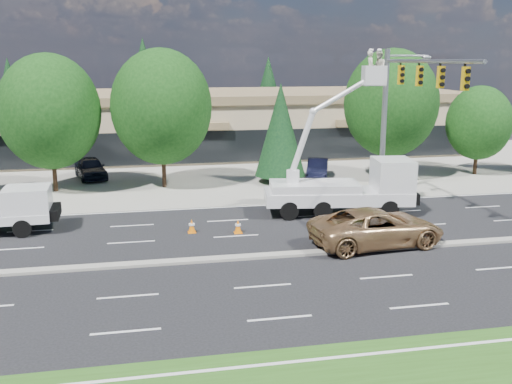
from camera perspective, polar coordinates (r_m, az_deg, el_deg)
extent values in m
plane|color=black|center=(24.82, -0.83, -6.63)|extent=(140.00, 140.00, 0.00)
cube|color=gray|center=(43.99, -5.46, 2.08)|extent=(140.00, 22.00, 0.01)
cube|color=gray|center=(24.80, -0.83, -6.50)|extent=(120.00, 0.55, 0.12)
cube|color=tan|center=(53.48, -6.60, 6.71)|extent=(50.00, 15.00, 5.00)
cube|color=olive|center=(53.25, -6.67, 9.55)|extent=(50.40, 15.40, 0.70)
cube|color=black|center=(46.15, -5.81, 4.47)|extent=(48.00, 0.12, 2.60)
cylinder|color=#332114|center=(39.07, -19.52, 2.11)|extent=(0.28, 0.28, 2.86)
ellipsoid|color=black|center=(38.58, -19.94, 7.56)|extent=(6.36, 6.36, 7.32)
cylinder|color=#332114|center=(38.63, -9.21, 2.66)|extent=(0.28, 0.28, 2.97)
ellipsoid|color=black|center=(38.13, -9.42, 8.39)|extent=(6.59, 6.59, 7.58)
cylinder|color=#332114|center=(39.88, 2.41, 1.56)|extent=(0.26, 0.26, 0.80)
cone|color=black|center=(39.35, 2.46, 6.25)|extent=(3.49, 3.49, 6.37)
cylinder|color=#332114|center=(42.24, 13.06, 3.38)|extent=(0.28, 0.28, 2.98)
ellipsoid|color=black|center=(41.78, 13.34, 8.64)|extent=(6.62, 6.62, 7.61)
cylinder|color=#332114|center=(45.59, 21.11, 2.99)|extent=(0.28, 0.28, 2.13)
ellipsoid|color=black|center=(45.23, 21.40, 6.46)|extent=(4.73, 4.73, 5.44)
cylinder|color=#332114|center=(66.94, -23.02, 5.23)|extent=(0.26, 0.26, 0.80)
cone|color=black|center=(66.56, -23.35, 8.83)|extent=(4.37, 4.37, 7.99)
cylinder|color=#332114|center=(65.48, -10.91, 5.88)|extent=(0.26, 0.26, 0.80)
cone|color=black|center=(65.05, -11.11, 10.56)|extent=(5.44, 5.44, 9.94)
cylinder|color=#332114|center=(66.99, 1.22, 6.27)|extent=(0.26, 0.26, 0.80)
cone|color=black|center=(66.61, 1.24, 9.95)|extent=(4.45, 4.45, 8.12)
cylinder|color=#332114|center=(70.50, 10.85, 6.38)|extent=(0.26, 0.26, 0.80)
cone|color=black|center=(70.13, 11.01, 10.03)|extent=(4.63, 4.63, 8.46)
cylinder|color=gray|center=(35.37, 12.65, 6.50)|extent=(0.32, 0.32, 9.00)
cylinder|color=gray|center=(30.64, 16.81, 12.42)|extent=(0.20, 10.00, 0.20)
cylinder|color=gray|center=(35.70, 14.95, 13.03)|extent=(2.60, 0.12, 0.12)
cube|color=gold|center=(33.34, 14.31, 11.29)|extent=(0.32, 0.22, 1.05)
cube|color=gold|center=(31.36, 16.03, 11.10)|extent=(0.32, 0.22, 1.05)
cube|color=gold|center=(29.42, 17.99, 10.87)|extent=(0.32, 0.22, 1.05)
cube|color=gold|center=(27.51, 20.21, 10.59)|extent=(0.32, 0.22, 1.05)
cube|color=silver|center=(30.37, -21.87, -0.91)|extent=(2.25, 2.20, 1.47)
cube|color=black|center=(30.23, -20.71, -0.49)|extent=(0.16, 1.87, 0.98)
cube|color=silver|center=(31.83, 8.17, -0.43)|extent=(8.30, 3.54, 0.70)
cube|color=silver|center=(32.30, 13.49, 1.46)|extent=(2.33, 2.62, 2.01)
cube|color=black|center=(32.49, 14.78, 1.72)|extent=(0.37, 2.00, 1.20)
cube|color=silver|center=(31.48, 5.87, 0.52)|extent=(5.10, 2.98, 0.50)
cylinder|color=silver|center=(31.21, 3.71, 1.49)|extent=(0.70, 0.70, 0.80)
cube|color=silver|center=(31.35, 11.73, 11.35)|extent=(1.22, 1.05, 1.08)
imported|color=beige|center=(31.29, 11.37, 12.11)|extent=(0.50, 0.68, 1.73)
imported|color=beige|center=(31.40, 12.17, 12.08)|extent=(0.77, 0.93, 1.73)
ellipsoid|color=white|center=(31.29, 11.44, 13.72)|extent=(0.26, 0.26, 0.18)
ellipsoid|color=white|center=(31.40, 12.25, 13.68)|extent=(0.26, 0.26, 0.18)
cube|color=orange|center=(28.54, -6.43, -4.02)|extent=(0.40, 0.40, 0.03)
cone|color=orange|center=(28.45, -6.45, -3.38)|extent=(0.36, 0.36, 0.70)
cylinder|color=white|center=(28.43, -6.45, -3.24)|extent=(0.29, 0.29, 0.10)
cube|color=orange|center=(28.32, -1.81, -4.08)|extent=(0.40, 0.40, 0.03)
cone|color=orange|center=(28.22, -1.81, -3.43)|extent=(0.36, 0.36, 0.70)
cylinder|color=white|center=(28.20, -1.81, -3.30)|extent=(0.29, 0.29, 0.10)
imported|color=#A57C50|center=(26.81, 12.00, -3.47)|extent=(6.47, 3.48, 1.73)
imported|color=black|center=(42.80, -16.22, 2.35)|extent=(2.91, 4.85, 1.54)
imported|color=black|center=(41.57, 6.18, 2.36)|extent=(2.72, 4.39, 1.37)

